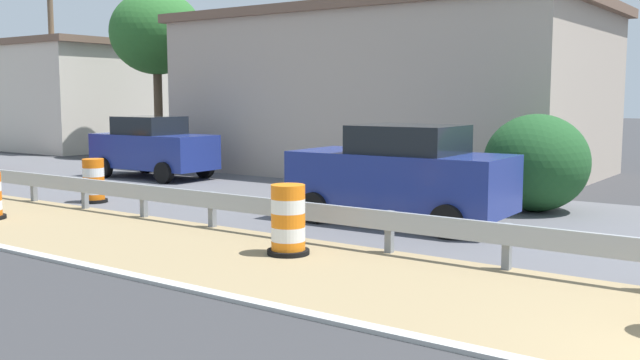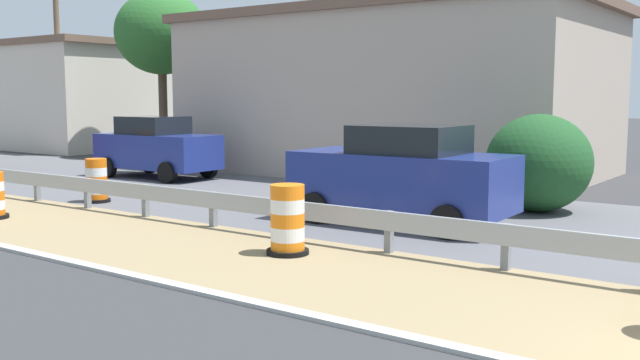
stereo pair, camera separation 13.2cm
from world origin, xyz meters
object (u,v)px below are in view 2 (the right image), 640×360
traffic_barrel_close (288,223)px  utility_pole_mid (58,61)px  utility_pole_near (462,27)px  car_trailing_near_lane (157,147)px  car_trailing_far_lane (402,175)px  traffic_barrel_far (97,183)px

traffic_barrel_close → utility_pole_mid: bearing=64.5°
utility_pole_near → utility_pole_mid: 19.10m
car_trailing_near_lane → car_trailing_far_lane: 10.70m
traffic_barrel_far → car_trailing_near_lane: size_ratio=0.26×
car_trailing_near_lane → car_trailing_far_lane: (-2.66, -10.36, 0.03)m
car_trailing_near_lane → utility_pole_mid: bearing=159.4°
traffic_barrel_far → utility_pole_near: 10.70m
car_trailing_far_lane → utility_pole_near: 7.38m
traffic_barrel_close → car_trailing_far_lane: 3.59m
traffic_barrel_close → utility_pole_near: utility_pole_near is taller
traffic_barrel_far → utility_pole_mid: utility_pole_mid is taller
traffic_barrel_close → car_trailing_near_lane: car_trailing_near_lane is taller
traffic_barrel_far → car_trailing_near_lane: car_trailing_near_lane is taller
utility_pole_mid → traffic_barrel_far: bearing=-121.3°
traffic_barrel_close → traffic_barrel_far: bearing=76.4°
traffic_barrel_far → car_trailing_far_lane: 7.71m
traffic_barrel_far → car_trailing_near_lane: (4.43, 2.87, 0.49)m
car_trailing_near_lane → utility_pole_mid: size_ratio=0.52×
car_trailing_near_lane → utility_pole_mid: 11.49m
utility_pole_near → traffic_barrel_close: bearing=-170.9°
car_trailing_near_lane → utility_pole_near: bearing=21.4°
traffic_barrel_close → car_trailing_far_lane: bearing=-2.1°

